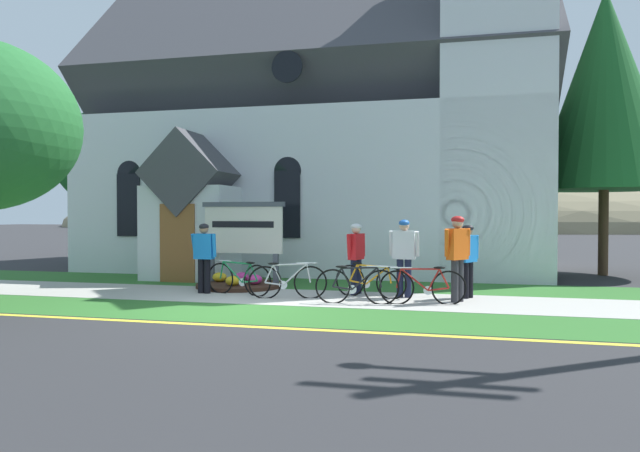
# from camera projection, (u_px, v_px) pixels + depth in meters

# --- Properties ---
(ground) EXTENTS (140.00, 140.00, 0.00)m
(ground) POSITION_uv_depth(u_px,v_px,m) (295.00, 284.00, 14.94)
(ground) COLOR #2B2B2D
(sidewalk_slab) EXTENTS (32.00, 2.38, 0.01)m
(sidewalk_slab) POSITION_uv_depth(u_px,v_px,m) (243.00, 295.00, 12.81)
(sidewalk_slab) COLOR #A8A59E
(sidewalk_slab) RESTS_ON ground
(grass_verge) EXTENTS (32.00, 1.98, 0.01)m
(grass_verge) POSITION_uv_depth(u_px,v_px,m) (201.00, 311.00, 10.70)
(grass_verge) COLOR #2D6628
(grass_verge) RESTS_ON ground
(church_lawn) EXTENTS (24.00, 2.32, 0.01)m
(church_lawn) POSITION_uv_depth(u_px,v_px,m) (275.00, 283.00, 15.10)
(church_lawn) COLOR #2D6628
(church_lawn) RESTS_ON ground
(curb_paint_stripe) EXTENTS (28.00, 0.16, 0.01)m
(curb_paint_stripe) POSITION_uv_depth(u_px,v_px,m) (171.00, 323.00, 9.59)
(curb_paint_stripe) COLOR yellow
(curb_paint_stripe) RESTS_ON ground
(church_building) EXTENTS (14.86, 10.20, 12.75)m
(church_building) POSITION_uv_depth(u_px,v_px,m) (333.00, 136.00, 19.81)
(church_building) COLOR silver
(church_building) RESTS_ON ground
(church_sign) EXTENTS (2.22, 0.22, 2.13)m
(church_sign) POSITION_uv_depth(u_px,v_px,m) (243.00, 230.00, 14.45)
(church_sign) COLOR #474C56
(church_sign) RESTS_ON ground
(flower_bed) EXTENTS (2.15, 2.15, 0.34)m
(flower_bed) POSITION_uv_depth(u_px,v_px,m) (239.00, 284.00, 14.22)
(flower_bed) COLOR #382319
(flower_bed) RESTS_ON ground
(bicycle_silver) EXTENTS (1.74, 0.35, 0.79)m
(bicycle_silver) POSITION_uv_depth(u_px,v_px,m) (423.00, 286.00, 11.52)
(bicycle_silver) COLOR black
(bicycle_silver) RESTS_ON ground
(bicycle_blue) EXTENTS (1.70, 0.47, 0.79)m
(bicycle_blue) POSITION_uv_depth(u_px,v_px,m) (239.00, 278.00, 12.89)
(bicycle_blue) COLOR black
(bicycle_blue) RESTS_ON ground
(bicycle_black) EXTENTS (1.65, 0.51, 0.78)m
(bicycle_black) POSITION_uv_depth(u_px,v_px,m) (370.00, 281.00, 12.51)
(bicycle_black) COLOR black
(bicycle_black) RESTS_ON ground
(bicycle_yellow) EXTENTS (1.67, 0.45, 0.80)m
(bicycle_yellow) POSITION_uv_depth(u_px,v_px,m) (287.00, 281.00, 12.33)
(bicycle_yellow) COLOR black
(bicycle_yellow) RESTS_ON ground
(bicycle_green) EXTENTS (1.71, 0.19, 0.80)m
(bicycle_green) POSITION_uv_depth(u_px,v_px,m) (357.00, 286.00, 11.60)
(bicycle_green) COLOR black
(bicycle_green) RESTS_ON ground
(cyclist_in_yellow_jersey) EXTENTS (0.63, 0.31, 1.61)m
(cyclist_in_yellow_jersey) POSITION_uv_depth(u_px,v_px,m) (204.00, 253.00, 13.08)
(cyclist_in_yellow_jersey) COLOR black
(cyclist_in_yellow_jersey) RESTS_ON ground
(cyclist_in_orange_jersey) EXTENTS (0.47, 0.60, 1.60)m
(cyclist_in_orange_jersey) POSITION_uv_depth(u_px,v_px,m) (468.00, 256.00, 12.33)
(cyclist_in_orange_jersey) COLOR black
(cyclist_in_orange_jersey) RESTS_ON ground
(cyclist_in_white_jersey) EXTENTS (0.52, 0.66, 1.79)m
(cyclist_in_white_jersey) POSITION_uv_depth(u_px,v_px,m) (457.00, 251.00, 11.80)
(cyclist_in_white_jersey) COLOR #2D2D33
(cyclist_in_white_jersey) RESTS_ON ground
(cyclist_in_red_jersey) EXTENTS (0.66, 0.34, 1.71)m
(cyclist_in_red_jersey) POSITION_uv_depth(u_px,v_px,m) (404.00, 252.00, 12.45)
(cyclist_in_red_jersey) COLOR #191E38
(cyclist_in_red_jersey) RESTS_ON ground
(cyclist_in_green_jersey) EXTENTS (0.32, 0.67, 1.61)m
(cyclist_in_green_jersey) POSITION_uv_depth(u_px,v_px,m) (356.00, 253.00, 12.94)
(cyclist_in_green_jersey) COLOR #191E38
(cyclist_in_green_jersey) RESTS_ON ground
(roadside_conifer) EXTENTS (4.06, 4.06, 8.51)m
(roadside_conifer) POSITION_uv_depth(u_px,v_px,m) (605.00, 90.00, 16.91)
(roadside_conifer) COLOR #4C3823
(roadside_conifer) RESTS_ON ground
(yard_deciduous_tree) EXTENTS (3.20, 3.20, 5.44)m
(yard_deciduous_tree) POSITION_uv_depth(u_px,v_px,m) (101.00, 159.00, 20.09)
(yard_deciduous_tree) COLOR #3D2D1E
(yard_deciduous_tree) RESTS_ON ground
(distant_hill) EXTENTS (105.92, 53.39, 16.44)m
(distant_hill) POSITION_uv_depth(u_px,v_px,m) (419.00, 227.00, 78.41)
(distant_hill) COLOR #847A5B
(distant_hill) RESTS_ON ground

